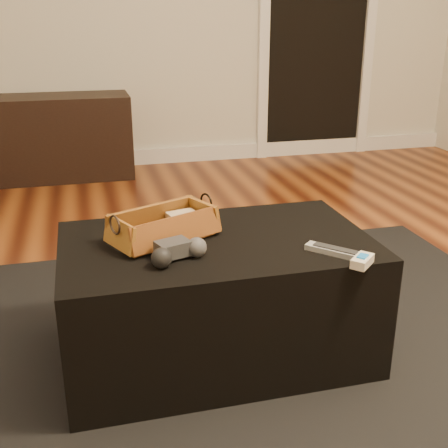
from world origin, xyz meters
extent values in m
cube|color=brown|center=(0.00, 0.00, -0.01)|extent=(5.00, 5.50, 0.01)
cube|color=white|center=(0.00, 2.73, 0.06)|extent=(5.00, 0.04, 0.12)
cube|color=black|center=(1.30, 2.73, 1.02)|extent=(0.82, 0.02, 2.00)
cube|color=white|center=(0.85, 2.72, 1.02)|extent=(0.08, 0.05, 2.05)
cube|color=white|center=(1.75, 2.72, 1.02)|extent=(0.08, 0.05, 2.05)
cube|color=black|center=(-0.98, 2.51, 0.29)|extent=(1.49, 0.45, 0.59)
cube|color=black|center=(-0.20, -0.05, 0.01)|extent=(2.60, 2.00, 0.01)
cube|color=black|center=(-0.20, 0.00, 0.22)|extent=(1.00, 0.60, 0.42)
cube|color=black|center=(-0.37, 0.03, 0.45)|extent=(0.18, 0.13, 0.02)
cube|color=#CBAF8D|center=(-0.29, 0.11, 0.47)|extent=(0.11, 0.09, 0.05)
cube|color=#A76325|center=(-0.36, 0.05, 0.44)|extent=(0.34, 0.26, 0.01)
cube|color=brown|center=(-0.39, 0.12, 0.49)|extent=(0.31, 0.17, 0.09)
cube|color=brown|center=(-0.33, -0.02, 0.49)|extent=(0.31, 0.17, 0.09)
cube|color=#AB7026|center=(-0.21, 0.11, 0.49)|extent=(0.10, 0.16, 0.09)
cube|color=#A06A24|center=(-0.51, -0.02, 0.49)|extent=(0.10, 0.16, 0.09)
torus|color=black|center=(-0.20, 0.12, 0.52)|extent=(0.03, 0.06, 0.06)
torus|color=#322721|center=(-0.52, -0.03, 0.52)|extent=(0.03, 0.06, 0.06)
cube|color=#303133|center=(-0.36, -0.11, 0.46)|extent=(0.11, 0.10, 0.05)
sphere|color=black|center=(-0.40, -0.17, 0.46)|extent=(0.08, 0.08, 0.06)
sphere|color=#3F3F43|center=(-0.29, -0.11, 0.46)|extent=(0.08, 0.08, 0.06)
cube|color=#ADB1B5|center=(0.13, -0.20, 0.44)|extent=(0.16, 0.16, 0.02)
cube|color=#242426|center=(0.13, -0.20, 0.45)|extent=(0.11, 0.12, 0.00)
cube|color=silver|center=(0.17, -0.30, 0.45)|extent=(0.09, 0.09, 0.03)
cube|color=#1B7BE6|center=(0.17, -0.30, 0.46)|extent=(0.04, 0.04, 0.01)
camera|label=1|loc=(-0.59, -1.64, 1.12)|focal=45.00mm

